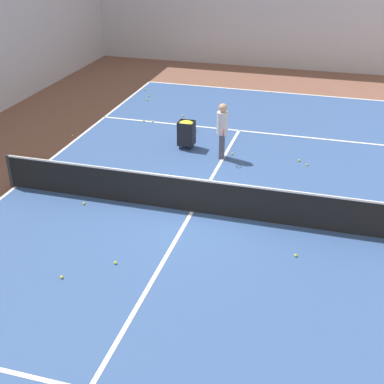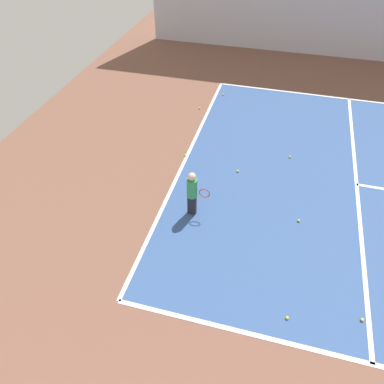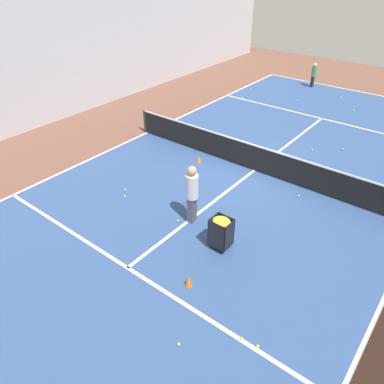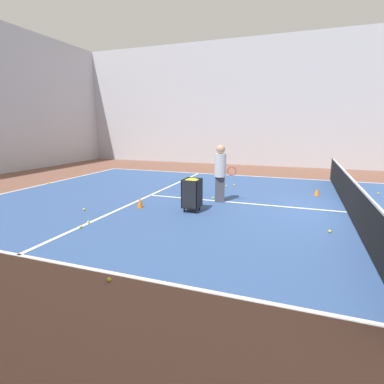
% 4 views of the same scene
% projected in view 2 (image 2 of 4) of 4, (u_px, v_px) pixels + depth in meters
% --- Properties ---
extents(line_baseline_near, '(10.69, 0.10, 0.00)m').
position_uv_depth(line_baseline_near, '(187.00, 157.00, 11.81)').
color(line_baseline_near, white).
rests_on(line_baseline_near, ground).
extents(line_service_near, '(10.69, 0.10, 0.00)m').
position_uv_depth(line_service_near, '(357.00, 184.00, 10.82)').
color(line_service_near, white).
rests_on(line_service_near, ground).
extents(player_near_baseline, '(0.28, 0.60, 1.35)m').
position_uv_depth(player_near_baseline, '(192.00, 191.00, 9.45)').
color(player_near_baseline, black).
rests_on(player_near_baseline, ground).
extents(tennis_ball_1, '(0.07, 0.07, 0.07)m').
position_uv_depth(tennis_ball_1, '(362.00, 320.00, 7.61)').
color(tennis_ball_1, yellow).
rests_on(tennis_ball_1, ground).
extents(tennis_ball_3, '(0.07, 0.07, 0.07)m').
position_uv_depth(tennis_ball_3, '(200.00, 108.00, 14.07)').
color(tennis_ball_3, yellow).
rests_on(tennis_ball_3, ground).
extents(tennis_ball_7, '(0.07, 0.07, 0.07)m').
position_uv_depth(tennis_ball_7, '(238.00, 171.00, 11.23)').
color(tennis_ball_7, yellow).
rests_on(tennis_ball_7, ground).
extents(tennis_ball_8, '(0.07, 0.07, 0.07)m').
position_uv_depth(tennis_ball_8, '(299.00, 221.00, 9.70)').
color(tennis_ball_8, yellow).
rests_on(tennis_ball_8, ground).
extents(tennis_ball_9, '(0.07, 0.07, 0.07)m').
position_uv_depth(tennis_ball_9, '(223.00, 94.00, 14.88)').
color(tennis_ball_9, yellow).
rests_on(tennis_ball_9, ground).
extents(tennis_ball_10, '(0.07, 0.07, 0.07)m').
position_uv_depth(tennis_ball_10, '(290.00, 157.00, 11.77)').
color(tennis_ball_10, yellow).
rests_on(tennis_ball_10, ground).
extents(tennis_ball_14, '(0.07, 0.07, 0.07)m').
position_uv_depth(tennis_ball_14, '(185.00, 155.00, 11.83)').
color(tennis_ball_14, yellow).
rests_on(tennis_ball_14, ground).
extents(tennis_ball_16, '(0.07, 0.07, 0.07)m').
position_uv_depth(tennis_ball_16, '(287.00, 318.00, 7.64)').
color(tennis_ball_16, yellow).
rests_on(tennis_ball_16, ground).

